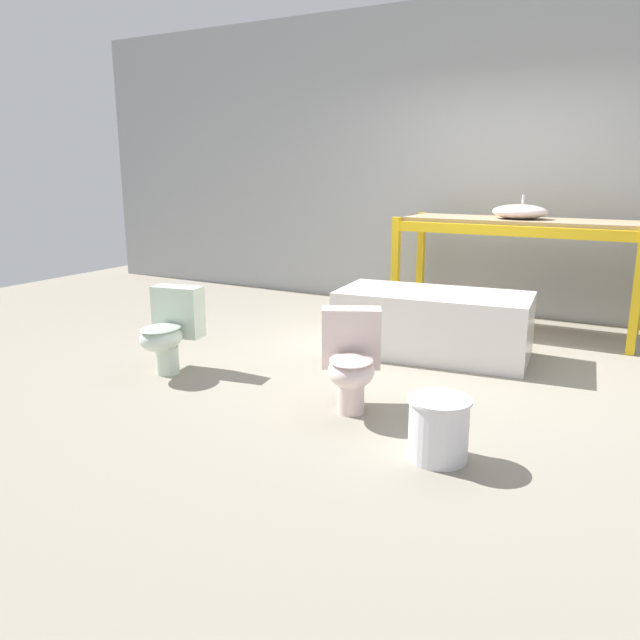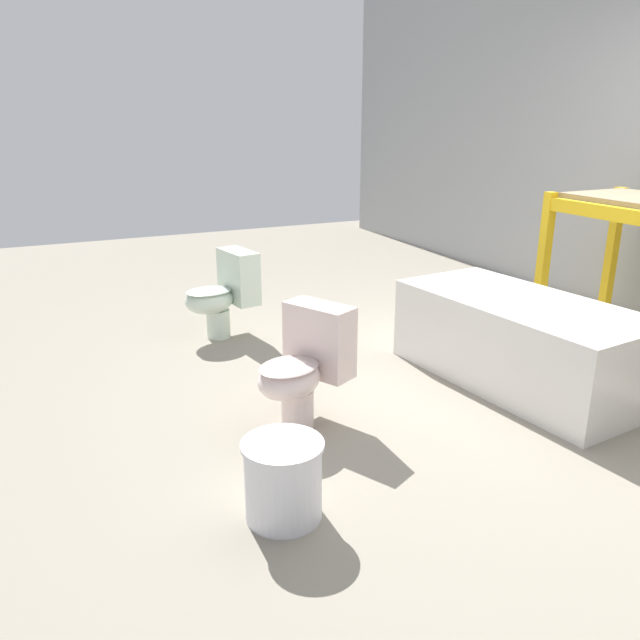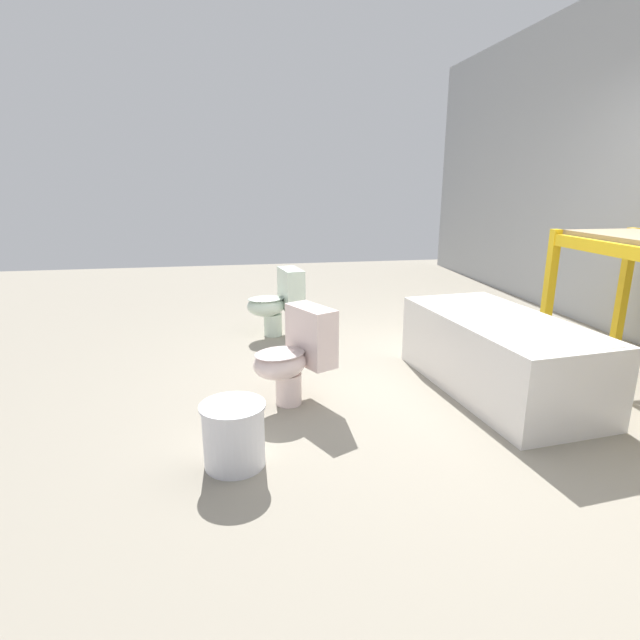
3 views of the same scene
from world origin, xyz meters
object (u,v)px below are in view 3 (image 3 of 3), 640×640
at_px(toilet_near, 295,353).
at_px(bucket_white, 234,433).
at_px(bathtub_main, 499,349).
at_px(toilet_far, 278,300).

distance_m(toilet_near, bucket_white, 0.85).
distance_m(bathtub_main, toilet_far, 2.11).
xyz_separation_m(toilet_near, toilet_far, (-1.54, 0.03, 0.00)).
bearing_deg(bathtub_main, bucket_white, -75.96).
bearing_deg(bathtub_main, toilet_near, -98.07).
relative_size(bathtub_main, toilet_near, 2.53).
distance_m(toilet_near, toilet_far, 1.54).
height_order(toilet_near, bucket_white, toilet_near).
bearing_deg(bucket_white, toilet_near, 150.07).
relative_size(bathtub_main, bucket_white, 4.73).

